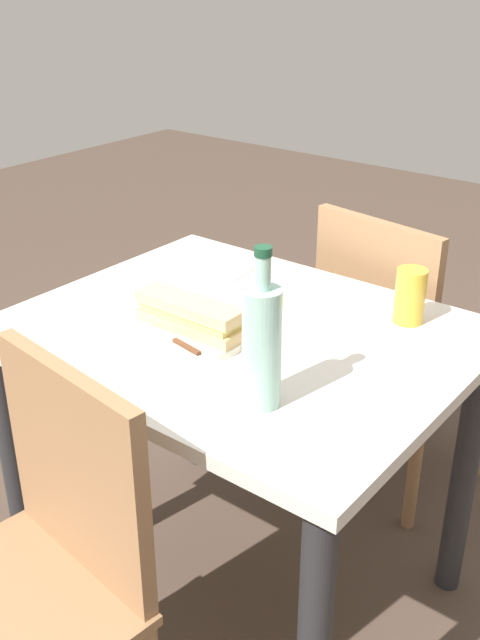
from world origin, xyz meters
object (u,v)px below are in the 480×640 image
(plate_near, at_px, (190,333))
(knife_near, at_px, (175,340))
(baguette_sandwich_near, at_px, (189,315))
(chair_far, at_px, (36,574))
(water_bottle, at_px, (262,344))
(beer_glass, at_px, (410,296))
(dining_table, at_px, (240,380))
(chair_near, at_px, (391,339))

(plate_near, xyz_separation_m, knife_near, (-0.01, 0.06, 0.01))
(baguette_sandwich_near, relative_size, knife_near, 1.38)
(chair_far, relative_size, water_bottle, 2.89)
(plate_near, distance_m, beer_glass, 0.48)
(water_bottle, height_order, beer_glass, water_bottle)
(beer_glass, bearing_deg, baguette_sandwich_near, 46.58)
(beer_glass, bearing_deg, plate_near, 46.58)
(plate_near, bearing_deg, chair_far, 98.19)
(dining_table, bearing_deg, chair_near, -97.60)
(chair_near, bearing_deg, chair_far, 86.68)
(baguette_sandwich_near, bearing_deg, plate_near, 0.00)
(chair_far, bearing_deg, dining_table, -88.99)
(chair_far, distance_m, knife_near, 0.51)
(dining_table, distance_m, chair_far, 0.59)
(dining_table, xyz_separation_m, plate_near, (0.06, 0.09, 0.14))
(chair_far, height_order, chair_near, same)
(chair_far, distance_m, plate_near, 0.55)
(plate_near, bearing_deg, beer_glass, -133.42)
(plate_near, relative_size, beer_glass, 2.10)
(baguette_sandwich_near, bearing_deg, dining_table, -123.06)
(plate_near, height_order, water_bottle, water_bottle)
(dining_table, distance_m, baguette_sandwich_near, 0.21)
(dining_table, height_order, baguette_sandwich_near, baguette_sandwich_near)
(chair_far, bearing_deg, chair_near, -93.32)
(chair_near, bearing_deg, plate_near, 78.45)
(dining_table, xyz_separation_m, chair_near, (-0.08, -0.58, -0.11))
(dining_table, relative_size, chair_far, 1.12)
(baguette_sandwich_near, distance_m, knife_near, 0.07)
(plate_near, bearing_deg, knife_near, 101.52)
(chair_far, relative_size, knife_near, 4.79)
(dining_table, bearing_deg, plate_near, 56.94)
(baguette_sandwich_near, xyz_separation_m, water_bottle, (-0.27, 0.12, 0.07))
(chair_far, relative_size, beer_glass, 7.05)
(chair_near, height_order, plate_near, chair_near)
(water_bottle, distance_m, beer_glass, 0.47)
(dining_table, height_order, knife_near, knife_near)
(dining_table, relative_size, baguette_sandwich_near, 3.89)
(baguette_sandwich_near, bearing_deg, chair_near, -101.55)
(baguette_sandwich_near, distance_m, water_bottle, 0.31)
(dining_table, distance_m, plate_near, 0.18)
(dining_table, relative_size, water_bottle, 3.23)
(dining_table, relative_size, chair_near, 1.12)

